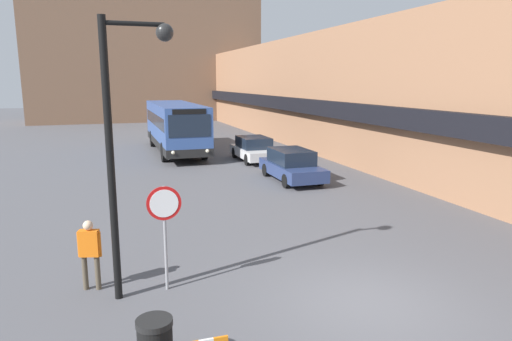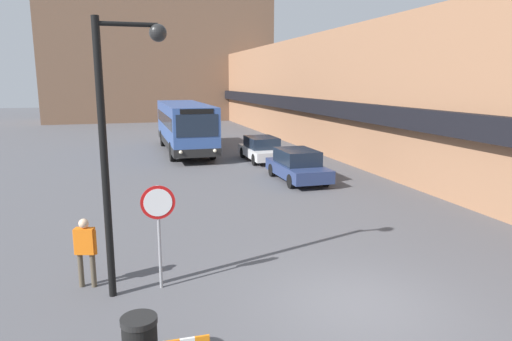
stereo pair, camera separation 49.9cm
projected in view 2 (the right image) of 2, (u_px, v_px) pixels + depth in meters
ground_plane at (359, 306)px, 9.56m from camera, size 160.00×160.00×0.00m
building_row_right at (323, 92)px, 34.16m from camera, size 5.50×60.00×7.62m
building_backdrop_far at (160, 54)px, 54.19m from camera, size 26.00×8.00×15.49m
city_bus at (185, 126)px, 29.86m from camera, size 2.66×10.86×3.19m
parked_car_front at (297, 165)px, 21.41m from camera, size 1.85×4.31×1.48m
parked_car_back at (262, 149)px, 26.82m from camera, size 1.87×4.23×1.40m
stop_sign at (158, 214)px, 10.07m from camera, size 0.76×0.08×2.40m
street_lamp at (117, 128)px, 9.41m from camera, size 1.46×0.36×5.90m
pedestrian at (85, 246)px, 10.29m from camera, size 0.51×0.32×1.62m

